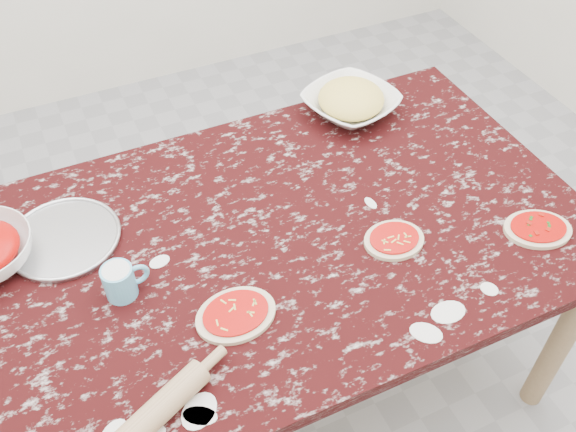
{
  "coord_description": "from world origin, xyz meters",
  "views": [
    {
      "loc": [
        -0.48,
        -1.04,
        1.97
      ],
      "look_at": [
        0.0,
        0.0,
        0.8
      ],
      "focal_mm": 39.16,
      "sensor_mm": 36.0,
      "label": 1
    }
  ],
  "objects_px": {
    "cheese_bowl": "(351,104)",
    "flour_mug": "(121,281)",
    "worktable": "(288,250)",
    "rolling_pin": "(150,419)",
    "pizza_tray": "(64,239)"
  },
  "relations": [
    {
      "from": "rolling_pin",
      "to": "flour_mug",
      "type": "bearing_deg",
      "value": 84.66
    },
    {
      "from": "pizza_tray",
      "to": "worktable",
      "type": "bearing_deg",
      "value": -20.7
    },
    {
      "from": "pizza_tray",
      "to": "rolling_pin",
      "type": "bearing_deg",
      "value": -83.71
    },
    {
      "from": "rolling_pin",
      "to": "pizza_tray",
      "type": "bearing_deg",
      "value": 96.29
    },
    {
      "from": "pizza_tray",
      "to": "flour_mug",
      "type": "relative_size",
      "value": 2.51
    },
    {
      "from": "pizza_tray",
      "to": "flour_mug",
      "type": "height_order",
      "value": "flour_mug"
    },
    {
      "from": "worktable",
      "to": "cheese_bowl",
      "type": "relative_size",
      "value": 5.7
    },
    {
      "from": "cheese_bowl",
      "to": "flour_mug",
      "type": "xyz_separation_m",
      "value": [
        -0.85,
        -0.41,
        0.01
      ]
    },
    {
      "from": "worktable",
      "to": "pizza_tray",
      "type": "xyz_separation_m",
      "value": [
        -0.55,
        0.21,
        0.09
      ]
    },
    {
      "from": "worktable",
      "to": "rolling_pin",
      "type": "relative_size",
      "value": 5.53
    },
    {
      "from": "cheese_bowl",
      "to": "rolling_pin",
      "type": "relative_size",
      "value": 0.97
    },
    {
      "from": "rolling_pin",
      "to": "cheese_bowl",
      "type": "bearing_deg",
      "value": 41.15
    },
    {
      "from": "cheese_bowl",
      "to": "flour_mug",
      "type": "height_order",
      "value": "flour_mug"
    },
    {
      "from": "worktable",
      "to": "rolling_pin",
      "type": "distance_m",
      "value": 0.63
    },
    {
      "from": "worktable",
      "to": "flour_mug",
      "type": "bearing_deg",
      "value": -176.64
    }
  ]
}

